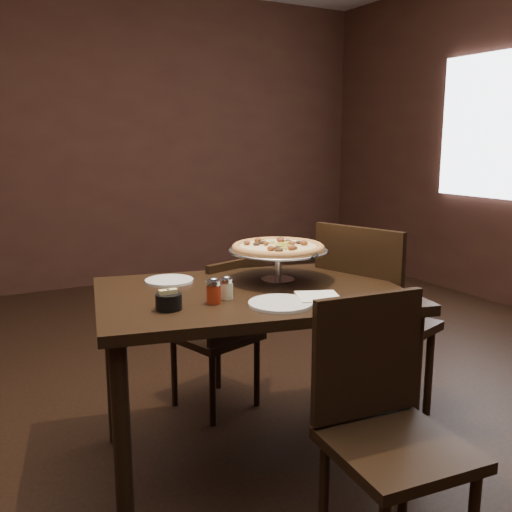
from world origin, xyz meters
TOP-DOWN VIEW (x-y plane):
  - room at (0.06, 0.03)m, footprint 6.04×7.04m
  - dining_table at (-0.06, 0.02)m, footprint 1.39×1.07m
  - pizza_stand at (0.12, 0.11)m, footprint 0.43×0.43m
  - parmesan_shaker at (-0.21, -0.05)m, footprint 0.05×0.05m
  - pepper_flake_shaker at (-0.27, -0.08)m, footprint 0.06×0.06m
  - packet_caddy at (-0.45, -0.07)m, footprint 0.10×0.10m
  - napkin_stack at (0.10, -0.23)m, footprint 0.21×0.21m
  - plate_left at (-0.31, 0.32)m, footprint 0.21×0.21m
  - plate_near at (-0.07, -0.22)m, footprint 0.24×0.24m
  - serving_spatula at (0.16, -0.11)m, footprint 0.14×0.14m
  - chair_far at (0.05, 0.53)m, footprint 0.47×0.47m
  - chair_near at (0.06, -0.68)m, footprint 0.45×0.45m
  - chair_side at (0.63, 0.08)m, footprint 0.58×0.58m

SIDE VIEW (x-z plane):
  - chair_far at x=0.05m, z-range 0.04..0.85m
  - chair_near at x=0.06m, z-range 0.04..0.92m
  - chair_side at x=0.63m, z-range 0.05..1.04m
  - dining_table at x=-0.06m, z-range 0.29..1.06m
  - plate_left at x=-0.31m, z-range 0.77..0.79m
  - plate_near at x=-0.07m, z-range 0.77..0.79m
  - napkin_stack at x=0.10m, z-range 0.77..0.79m
  - packet_caddy at x=-0.45m, z-range 0.77..0.84m
  - parmesan_shaker at x=-0.21m, z-range 0.77..0.86m
  - pepper_flake_shaker at x=-0.27m, z-range 0.77..0.87m
  - serving_spatula at x=0.16m, z-range 0.91..0.93m
  - pizza_stand at x=0.12m, z-range 0.83..1.01m
  - room at x=0.06m, z-range -0.02..2.82m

